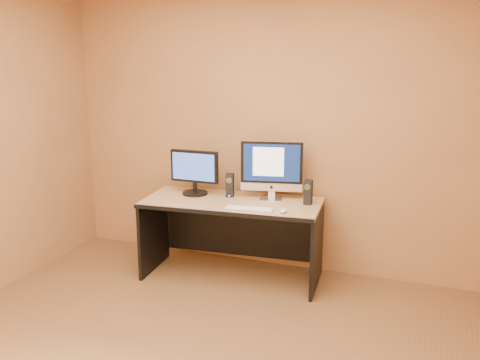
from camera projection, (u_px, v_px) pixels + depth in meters
The scene contains 10 objects.
walls at pixel (169, 177), 3.03m from camera, with size 4.00×4.00×2.60m, color #9C6C3F, non-canonical shape.
desk at pixel (232, 239), 4.75m from camera, with size 1.54×0.68×0.71m, color tan, non-canonical shape.
imac at pixel (271, 170), 4.66m from camera, with size 0.55×0.20×0.53m, color silver, non-canonical shape.
second_monitor at pixel (195, 173), 4.84m from camera, with size 0.46×0.23×0.41m, color black, non-canonical shape.
speaker_left at pixel (230, 185), 4.78m from camera, with size 0.07×0.07×0.21m, color black, non-canonical shape.
speaker_right at pixel (308, 192), 4.55m from camera, with size 0.07×0.07×0.21m, color black, non-canonical shape.
keyboard at pixel (249, 209), 4.41m from camera, with size 0.41×0.11×0.02m, color silver.
mouse at pixel (284, 210), 4.34m from camera, with size 0.06×0.10×0.03m, color silver.
cable_a at pixel (273, 197), 4.79m from camera, with size 0.01×0.01×0.21m, color black.
cable_b at pixel (267, 194), 4.86m from camera, with size 0.01×0.01×0.17m, color black.
Camera 1 is at (1.41, -2.62, 2.01)m, focal length 40.00 mm.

